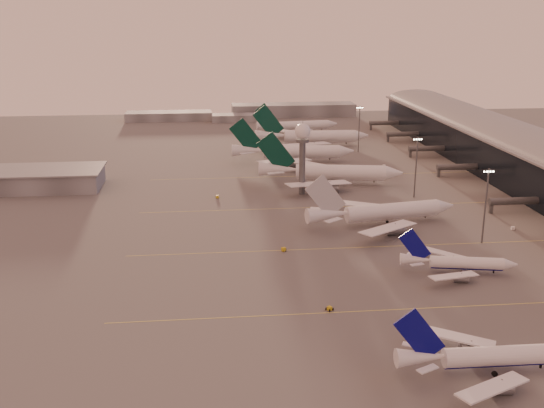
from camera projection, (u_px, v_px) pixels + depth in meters
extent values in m
plane|color=#5C5959|center=(356.00, 331.00, 150.81)|extent=(700.00, 700.00, 0.00)
cube|color=#E6D751|center=(461.00, 306.00, 163.31)|extent=(180.00, 0.25, 0.02)
cube|color=#E6D751|center=(408.00, 246.00, 206.19)|extent=(180.00, 0.25, 0.02)
cube|color=#E6D751|center=(372.00, 206.00, 249.06)|extent=(180.00, 0.25, 0.02)
cube|color=#E6D751|center=(345.00, 175.00, 296.71)|extent=(180.00, 0.25, 0.02)
cylinder|color=#4F5256|center=(517.00, 201.00, 239.59)|extent=(22.00, 2.80, 2.80)
cube|color=#4F5256|center=(491.00, 208.00, 239.26)|extent=(1.20, 1.20, 4.40)
cylinder|color=#4F5256|center=(460.00, 167.00, 292.95)|extent=(22.00, 2.80, 2.80)
cube|color=#4F5256|center=(439.00, 172.00, 292.62)|extent=(1.20, 1.20, 4.40)
cylinder|color=#4F5256|center=(429.00, 148.00, 332.97)|extent=(22.00, 2.80, 2.80)
cube|color=#4F5256|center=(410.00, 153.00, 332.64)|extent=(1.20, 1.20, 4.40)
cylinder|color=#4F5256|center=(405.00, 134.00, 372.99)|extent=(22.00, 2.80, 2.80)
cube|color=#4F5256|center=(388.00, 138.00, 372.66)|extent=(1.20, 1.20, 4.40)
cylinder|color=#4F5256|center=(386.00, 123.00, 411.10)|extent=(22.00, 2.80, 2.80)
cube|color=#4F5256|center=(371.00, 127.00, 410.77)|extent=(1.20, 1.20, 4.40)
cube|color=slate|center=(5.00, 180.00, 271.17)|extent=(80.00, 25.00, 8.00)
cube|color=slate|center=(4.00, 171.00, 269.97)|extent=(82.00, 27.00, 0.60)
cylinder|color=#4F5256|center=(302.00, 168.00, 262.49)|extent=(2.60, 2.60, 22.00)
cylinder|color=#4F5256|center=(303.00, 141.00, 259.19)|extent=(5.20, 5.20, 1.20)
sphere|color=white|center=(303.00, 131.00, 258.07)|extent=(6.40, 6.40, 6.40)
cylinder|color=#4F5256|center=(303.00, 122.00, 257.01)|extent=(0.16, 0.16, 2.00)
cylinder|color=#4F5256|center=(485.00, 206.00, 205.08)|extent=(0.56, 0.56, 25.00)
cube|color=#4F5256|center=(489.00, 170.00, 201.64)|extent=(3.60, 0.25, 0.25)
sphere|color=#FFEABF|center=(484.00, 172.00, 201.61)|extent=(0.56, 0.56, 0.56)
sphere|color=#FFEABF|center=(487.00, 172.00, 201.70)|extent=(0.56, 0.56, 0.56)
sphere|color=#FFEABF|center=(490.00, 172.00, 201.80)|extent=(0.56, 0.56, 0.56)
sphere|color=#FFEABF|center=(493.00, 171.00, 201.90)|extent=(0.56, 0.56, 0.56)
cylinder|color=#4F5256|center=(416.00, 168.00, 256.99)|extent=(0.56, 0.56, 25.00)
cube|color=#4F5256|center=(418.00, 138.00, 253.55)|extent=(3.60, 0.25, 0.25)
sphere|color=#FFEABF|center=(414.00, 139.00, 253.52)|extent=(0.56, 0.56, 0.56)
sphere|color=#FFEABF|center=(417.00, 139.00, 253.62)|extent=(0.56, 0.56, 0.56)
sphere|color=#FFEABF|center=(419.00, 139.00, 253.71)|extent=(0.56, 0.56, 0.56)
sphere|color=#FFEABF|center=(421.00, 139.00, 253.81)|extent=(0.56, 0.56, 0.56)
cylinder|color=#4F5256|center=(359.00, 129.00, 342.55)|extent=(0.56, 0.56, 25.00)
cube|color=#4F5256|center=(360.00, 107.00, 339.11)|extent=(3.60, 0.25, 0.25)
sphere|color=#FFEABF|center=(357.00, 108.00, 339.07)|extent=(0.56, 0.56, 0.56)
sphere|color=#FFEABF|center=(359.00, 108.00, 339.17)|extent=(0.56, 0.56, 0.56)
sphere|color=#FFEABF|center=(361.00, 108.00, 339.27)|extent=(0.56, 0.56, 0.56)
sphere|color=#FFEABF|center=(363.00, 108.00, 339.37)|extent=(0.56, 0.56, 0.56)
cube|color=slate|center=(169.00, 116.00, 448.91)|extent=(60.00, 18.00, 6.00)
cube|color=slate|center=(293.00, 110.00, 466.93)|extent=(90.00, 20.00, 9.00)
cube|color=slate|center=(240.00, 118.00, 444.48)|extent=(40.00, 15.00, 5.00)
cylinder|color=white|center=(500.00, 358.00, 132.34)|extent=(24.16, 4.47, 4.10)
cylinder|color=#08086D|center=(499.00, 362.00, 132.61)|extent=(23.66, 3.31, 2.95)
cone|color=white|center=(420.00, 360.00, 130.74)|extent=(10.17, 4.26, 4.10)
cube|color=white|center=(492.00, 390.00, 122.41)|extent=(17.36, 11.55, 1.29)
cylinder|color=gray|center=(501.00, 391.00, 125.47)|extent=(4.71, 2.74, 2.67)
cube|color=gray|center=(501.00, 386.00, 125.14)|extent=(0.33, 0.27, 1.64)
cube|color=white|center=(454.00, 339.00, 141.68)|extent=(17.22, 11.96, 1.29)
cylinder|color=gray|center=(471.00, 351.00, 140.19)|extent=(4.71, 2.74, 2.67)
cube|color=gray|center=(471.00, 346.00, 139.86)|extent=(0.33, 0.27, 1.64)
cube|color=#08086D|center=(419.00, 338.00, 129.25)|extent=(11.27, 0.55, 12.23)
cube|color=white|center=(427.00, 371.00, 126.27)|extent=(4.97, 3.57, 0.27)
cube|color=white|center=(413.00, 348.00, 135.17)|extent=(4.95, 3.67, 0.27)
cylinder|color=black|center=(540.00, 368.00, 133.92)|extent=(0.54, 0.54, 1.08)
cylinder|color=black|center=(485.00, 364.00, 135.23)|extent=(1.20, 0.56, 1.19)
cylinder|color=black|center=(494.00, 376.00, 130.70)|extent=(1.20, 0.56, 1.19)
cylinder|color=white|center=(466.00, 264.00, 183.17)|extent=(20.82, 7.59, 3.50)
cylinder|color=#08086D|center=(466.00, 267.00, 183.40)|extent=(20.22, 6.55, 2.52)
cone|color=white|center=(510.00, 266.00, 181.99)|extent=(4.60, 4.23, 3.50)
cone|color=white|center=(415.00, 261.00, 184.45)|extent=(9.14, 5.17, 3.50)
cube|color=white|center=(454.00, 277.00, 175.64)|extent=(15.23, 7.47, 1.10)
cylinder|color=gray|center=(461.00, 280.00, 177.79)|extent=(4.35, 3.03, 2.27)
cube|color=gray|center=(461.00, 277.00, 177.51)|extent=(0.32, 0.28, 1.40)
cube|color=white|center=(444.00, 255.00, 192.04)|extent=(13.63, 12.14, 1.10)
cylinder|color=gray|center=(453.00, 263.00, 190.31)|extent=(4.35, 3.03, 2.27)
cube|color=gray|center=(453.00, 260.00, 190.03)|extent=(0.32, 0.28, 1.40)
cube|color=#08086D|center=(415.00, 247.00, 183.25)|extent=(9.46, 2.26, 10.42)
cube|color=white|center=(417.00, 266.00, 180.64)|extent=(4.22, 2.43, 0.23)
cube|color=white|center=(414.00, 256.00, 188.21)|extent=(4.06, 3.61, 0.23)
cylinder|color=black|center=(493.00, 273.00, 183.11)|extent=(0.46, 0.46, 0.92)
cylinder|color=black|center=(459.00, 269.00, 185.94)|extent=(1.08, 0.66, 1.01)
cylinder|color=black|center=(461.00, 274.00, 182.08)|extent=(1.08, 0.66, 1.01)
cylinder|color=white|center=(392.00, 214.00, 226.57)|extent=(35.35, 11.23, 5.46)
cylinder|color=white|center=(392.00, 217.00, 226.93)|extent=(34.41, 9.61, 3.93)
cone|color=white|center=(444.00, 209.00, 231.94)|extent=(7.58, 6.51, 5.46)
cone|color=white|center=(327.00, 218.00, 220.00)|extent=(15.36, 7.84, 5.46)
cube|color=white|center=(388.00, 231.00, 211.25)|extent=(23.40, 19.91, 1.62)
cylinder|color=gray|center=(395.00, 233.00, 216.14)|extent=(7.26, 4.63, 3.55)
cube|color=gray|center=(395.00, 230.00, 215.78)|extent=(0.30, 0.26, 2.18)
cube|color=white|center=(354.00, 207.00, 238.06)|extent=(25.63, 13.41, 1.62)
cylinder|color=gray|center=(368.00, 214.00, 236.61)|extent=(7.26, 4.63, 3.55)
cube|color=gray|center=(368.00, 211.00, 236.25)|extent=(0.30, 0.26, 2.18)
cube|color=#B6B9BF|center=(325.00, 200.00, 217.96)|extent=(14.97, 2.84, 16.20)
cube|color=white|center=(333.00, 223.00, 213.65)|extent=(6.97, 6.00, 0.22)
cube|color=white|center=(320.00, 212.00, 226.12)|extent=(7.20, 4.34, 0.22)
cylinder|color=black|center=(425.00, 220.00, 230.95)|extent=(0.44, 0.44, 0.88)
cylinder|color=black|center=(382.00, 222.00, 228.58)|extent=(1.03, 0.60, 0.97)
cylinder|color=black|center=(387.00, 225.00, 225.01)|extent=(1.03, 0.60, 0.97)
cylinder|color=white|center=(340.00, 175.00, 278.70)|extent=(39.46, 12.94, 6.28)
cylinder|color=white|center=(340.00, 178.00, 279.10)|extent=(38.39, 11.07, 4.52)
cone|color=white|center=(394.00, 176.00, 277.13)|extent=(8.52, 7.50, 6.28)
cone|color=white|center=(277.00, 172.00, 280.34)|extent=(17.18, 9.02, 6.28)
cube|color=white|center=(318.00, 187.00, 264.00)|extent=(28.93, 14.99, 1.86)
cylinder|color=gray|center=(330.00, 190.00, 268.12)|extent=(8.14, 5.33, 4.08)
cube|color=gray|center=(330.00, 187.00, 267.70)|extent=(0.37, 0.32, 2.51)
cube|color=white|center=(318.00, 168.00, 295.32)|extent=(26.33, 22.57, 1.86)
cylinder|color=gray|center=(329.00, 176.00, 292.04)|extent=(8.14, 5.33, 4.08)
cube|color=gray|center=(329.00, 173.00, 291.61)|extent=(0.37, 0.32, 2.51)
cube|color=#063127|center=(276.00, 155.00, 278.24)|extent=(17.09, 3.37, 18.60)
cube|color=white|center=(276.00, 176.00, 273.11)|extent=(8.03, 4.80, 0.27)
cube|color=white|center=(278.00, 168.00, 287.52)|extent=(7.76, 6.72, 0.27)
cylinder|color=black|center=(374.00, 184.00, 278.82)|extent=(0.54, 0.54, 1.08)
cylinder|color=black|center=(333.00, 182.00, 282.29)|extent=(1.27, 0.74, 1.19)
cylinder|color=black|center=(333.00, 185.00, 277.74)|extent=(1.27, 0.74, 1.19)
cylinder|color=white|center=(301.00, 154.00, 320.91)|extent=(38.49, 8.73, 6.15)
cylinder|color=white|center=(301.00, 157.00, 321.31)|extent=(37.61, 6.96, 4.43)
cone|color=white|center=(346.00, 153.00, 321.69)|extent=(7.79, 6.64, 6.15)
cone|color=white|center=(248.00, 153.00, 319.77)|extent=(16.38, 7.23, 6.15)
cube|color=white|center=(284.00, 163.00, 305.54)|extent=(27.91, 17.17, 1.82)
cylinder|color=gray|center=(294.00, 166.00, 310.05)|extent=(7.64, 4.49, 4.00)
cube|color=gray|center=(294.00, 164.00, 309.64)|extent=(0.34, 0.29, 2.46)
cube|color=white|center=(281.00, 150.00, 336.27)|extent=(26.91, 20.09, 1.82)
cylinder|color=gray|center=(290.00, 156.00, 333.52)|extent=(7.64, 4.49, 4.00)
cube|color=gray|center=(290.00, 153.00, 333.10)|extent=(0.34, 0.29, 2.46)
cube|color=#063127|center=(246.00, 138.00, 317.63)|extent=(16.92, 1.52, 18.21)
cube|color=white|center=(247.00, 156.00, 312.65)|extent=(7.88, 5.35, 0.27)
cube|color=white|center=(247.00, 149.00, 326.79)|extent=(7.78, 6.08, 0.27)
cylinder|color=black|center=(330.00, 161.00, 322.51)|extent=(0.53, 0.53, 1.06)
cylinder|color=black|center=(295.00, 160.00, 324.12)|extent=(1.20, 0.61, 1.17)
cylinder|color=black|center=(296.00, 162.00, 319.66)|extent=(1.20, 0.61, 1.17)
cylinder|color=white|center=(320.00, 138.00, 359.54)|extent=(40.22, 7.60, 6.46)
cylinder|color=white|center=(320.00, 141.00, 359.96)|extent=(39.37, 5.77, 4.65)
cone|color=white|center=(361.00, 138.00, 361.26)|extent=(7.93, 6.68, 6.46)
cone|color=white|center=(270.00, 138.00, 357.27)|extent=(16.97, 6.94, 6.46)
cube|color=white|center=(306.00, 147.00, 343.06)|extent=(29.05, 18.95, 1.91)
cylinder|color=gray|center=(314.00, 150.00, 347.98)|extent=(7.87, 4.42, 4.20)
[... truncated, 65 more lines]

